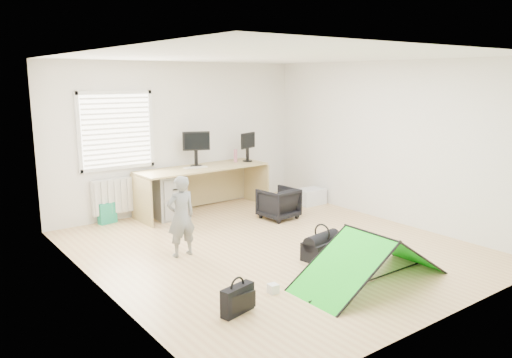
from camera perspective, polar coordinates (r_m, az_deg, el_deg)
ground at (r=7.31m, az=1.89°, el=-7.82°), size 5.50×5.50×0.00m
back_wall at (r=9.27m, az=-8.74°, el=4.75°), size 5.00×0.02×2.70m
window at (r=8.72m, az=-15.66°, el=5.36°), size 1.20×0.06×1.20m
radiator at (r=8.86m, az=-15.18°, el=-1.75°), size 1.00×0.12×0.60m
desk at (r=9.15m, az=-6.05°, el=-1.20°), size 2.47×0.87×0.83m
filing_cabinet at (r=8.89m, az=-10.12°, el=-1.94°), size 0.54×0.69×0.76m
monitor_left at (r=9.11m, az=-6.87°, el=2.89°), size 0.49×0.29×0.47m
monitor_right at (r=9.60m, az=-0.99°, el=3.22°), size 0.43×0.24×0.41m
keyboard at (r=8.99m, az=-6.92°, el=1.32°), size 0.43×0.18×0.02m
thermos at (r=9.54m, az=-2.36°, el=2.67°), size 0.08×0.08×0.25m
office_chair at (r=8.71m, az=2.58°, el=-2.79°), size 0.63×0.64×0.54m
person at (r=6.89m, az=-8.57°, el=-4.23°), size 0.42×0.28×1.13m
kite at (r=6.19m, az=12.94°, el=-8.76°), size 1.97×0.87×0.61m
storage_crate at (r=9.77m, az=6.23°, el=-2.00°), size 0.54×0.38×0.30m
tote_bag at (r=8.80m, az=-16.65°, el=-3.75°), size 0.32×0.18×0.36m
laptop_bag at (r=5.34m, az=-2.14°, el=-13.62°), size 0.42×0.21×0.30m
white_box at (r=5.83m, az=1.97°, el=-12.40°), size 0.11×0.11×0.11m
duffel_bag at (r=6.92m, az=7.52°, el=-7.94°), size 0.62×0.38×0.25m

